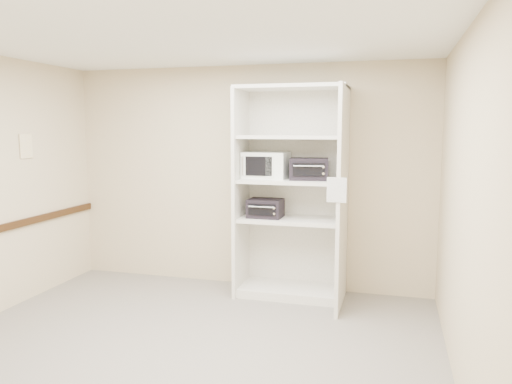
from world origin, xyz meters
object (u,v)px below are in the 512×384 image
(toaster_oven_upper, at_px, (309,169))
(shelving_unit, at_px, (295,200))
(microwave, at_px, (266,165))
(toaster_oven_lower, at_px, (266,208))

(toaster_oven_upper, bearing_deg, shelving_unit, 171.24)
(shelving_unit, xyz_separation_m, toaster_oven_upper, (0.16, -0.00, 0.36))
(microwave, distance_m, toaster_oven_upper, 0.52)
(toaster_oven_upper, bearing_deg, toaster_oven_lower, 176.67)
(shelving_unit, xyz_separation_m, toaster_oven_lower, (-0.34, -0.04, -0.10))
(shelving_unit, distance_m, microwave, 0.53)
(shelving_unit, height_order, toaster_oven_upper, shelving_unit)
(toaster_oven_upper, distance_m, toaster_oven_lower, 0.68)
(microwave, bearing_deg, shelving_unit, -6.28)
(microwave, relative_size, toaster_oven_upper, 1.19)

